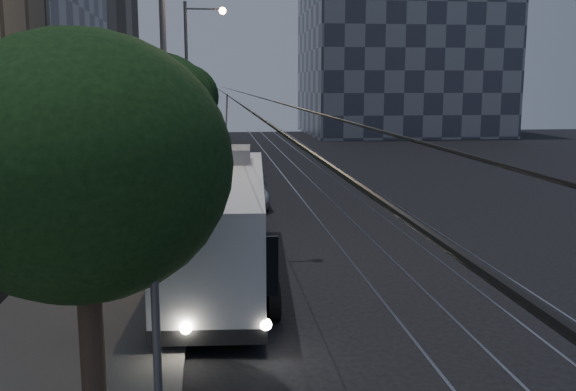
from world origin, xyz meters
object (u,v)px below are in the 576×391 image
Objects in this scene: car_white_b at (236,168)px; car_white_c at (214,154)px; trolleybus at (221,221)px; car_white_a at (227,175)px; streetlamp_far at (194,74)px; streetlamp_near at (177,58)px; pickup_silver at (243,191)px; car_white_d at (212,148)px.

car_white_b reaches higher than car_white_c.
trolleybus is 2.93× the size of car_white_a.
streetlamp_far is (-2.53, 1.58, 5.79)m from car_white_b.
car_white_c is 27.99m from streetlamp_near.
streetlamp_far reaches higher than pickup_silver.
trolleybus is 29.11m from car_white_c.
pickup_silver is at bearing -69.73° from car_white_c.
trolleybus reaches higher than car_white_c.
streetlamp_near is (-1.27, 1.78, 5.00)m from trolleybus.
car_white_d is at bearing 84.23° from streetlamp_far.
streetlamp_near reaches higher than car_white_a.
car_white_d is 31.26m from streetlamp_near.
streetlamp_near is at bearing -101.83° from pickup_silver.
pickup_silver reaches higher than car_white_c.
car_white_d is (-1.45, 12.21, 0.05)m from car_white_b.
car_white_b is at bearing 82.22° from streetlamp_near.
car_white_a is 0.84× the size of car_white_b.
car_white_c is (-1.33, 17.44, -0.02)m from pickup_silver.
streetlamp_near reaches higher than pickup_silver.
car_white_d is (-0.20, 32.45, -0.94)m from trolleybus.
trolleybus is 32.46m from car_white_d.
pickup_silver is at bearing 87.86° from trolleybus.
pickup_silver is (1.24, 11.66, -0.98)m from trolleybus.
streetlamp_near is (-1.89, -15.34, 5.99)m from car_white_a.
trolleybus is 1.15× the size of streetlamp_far.
car_white_c is at bearing -97.45° from car_white_d.
car_white_b is 12.29m from car_white_d.
trolleybus is at bearing -98.88° from car_white_d.
streetlamp_far is (-1.18, -7.27, 5.81)m from car_white_c.
pickup_silver is at bearing -76.13° from streetlamp_far.
streetlamp_near is at bearing -76.56° from car_white_c.
streetlamp_far is at bearing 109.69° from car_white_a.
car_white_b is (0.63, 3.13, 0.01)m from car_white_a.
car_white_b is (1.25, 20.24, -0.99)m from trolleybus.
car_white_b is 6.51m from streetlamp_far.
pickup_silver is 11.82m from streetlamp_near.
car_white_b is at bearing 92.30° from pickup_silver.
trolleybus reaches higher than car_white_b.
car_white_a is (0.62, 17.11, -0.99)m from trolleybus.
car_white_d reaches higher than car_white_a.
car_white_a is 0.39× the size of streetlamp_far.
car_white_a is 7.70m from streetlamp_far.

